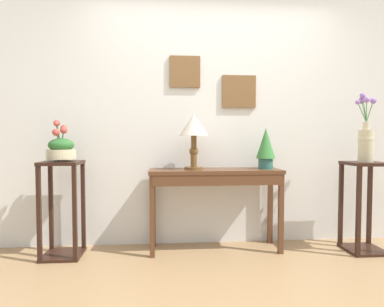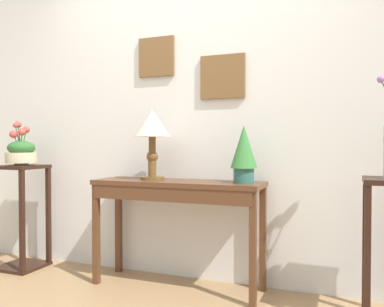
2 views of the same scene
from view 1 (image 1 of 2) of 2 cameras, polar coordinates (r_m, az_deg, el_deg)
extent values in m
cube|color=silver|center=(3.48, 3.46, 7.63)|extent=(9.00, 0.10, 2.80)
cube|color=brown|center=(3.44, -1.24, 14.02)|extent=(0.31, 0.02, 0.32)
cube|color=#9C9355|center=(3.44, -1.23, 14.04)|extent=(0.25, 0.01, 0.25)
cube|color=brown|center=(3.49, 8.15, 10.60)|extent=(0.35, 0.02, 0.33)
cube|color=#B75892|center=(3.48, 8.17, 10.61)|extent=(0.28, 0.01, 0.26)
cube|color=#56331E|center=(3.20, 4.03, -3.04)|extent=(1.28, 0.38, 0.03)
cube|color=#56331E|center=(3.04, 4.52, -4.63)|extent=(1.21, 0.03, 0.10)
cube|color=#56331E|center=(3.08, -6.93, -10.82)|extent=(0.04, 0.04, 0.76)
cube|color=#56331E|center=(3.27, 15.17, -10.12)|extent=(0.04, 0.04, 0.76)
cube|color=#56331E|center=(3.39, -6.73, -9.57)|extent=(0.04, 0.04, 0.76)
cube|color=#56331E|center=(3.56, 13.40, -9.04)|extent=(0.04, 0.04, 0.76)
cylinder|color=brown|center=(3.18, 0.31, -2.54)|extent=(0.18, 0.18, 0.02)
cylinder|color=brown|center=(3.17, 0.31, -0.96)|extent=(0.06, 0.06, 0.15)
sphere|color=brown|center=(3.17, 0.31, 0.39)|extent=(0.09, 0.09, 0.09)
cylinder|color=brown|center=(3.16, 0.31, 1.76)|extent=(0.05, 0.05, 0.15)
cone|color=beige|center=(3.17, 0.32, 4.98)|extent=(0.28, 0.28, 0.21)
cylinder|color=#2D665B|center=(3.31, 12.65, -1.71)|extent=(0.14, 0.14, 0.10)
cone|color=#387A38|center=(3.30, 12.68, 1.77)|extent=(0.19, 0.19, 0.30)
cube|color=black|center=(3.24, -21.71, -1.52)|extent=(0.35, 0.35, 0.03)
cube|color=black|center=(3.41, -21.45, -16.06)|extent=(0.35, 0.35, 0.03)
cube|color=black|center=(3.20, -25.02, -9.37)|extent=(0.04, 0.03, 0.83)
cube|color=black|center=(3.11, -19.68, -9.63)|extent=(0.04, 0.03, 0.83)
cube|color=black|center=(3.49, -23.27, -8.38)|extent=(0.04, 0.04, 0.83)
cube|color=black|center=(3.40, -18.35, -8.56)|extent=(0.04, 0.04, 0.83)
cylinder|color=beige|center=(3.24, -21.72, -1.07)|extent=(0.12, 0.12, 0.02)
cylinder|color=beige|center=(3.24, -21.73, -0.11)|extent=(0.26, 0.26, 0.09)
ellipsoid|color=#2D662D|center=(3.23, -21.76, 1.38)|extent=(0.23, 0.23, 0.12)
cylinder|color=#2D662D|center=(3.24, -22.08, 2.80)|extent=(0.04, 0.01, 0.24)
sphere|color=#B7473D|center=(3.24, -22.41, 4.92)|extent=(0.06, 0.06, 0.06)
cylinder|color=#2D662D|center=(3.21, -22.14, 2.03)|extent=(0.03, 0.07, 0.16)
sphere|color=#B7473D|center=(3.18, -22.54, 3.41)|extent=(0.06, 0.06, 0.06)
cylinder|color=#2D662D|center=(3.22, -22.13, 2.73)|extent=(0.04, 0.04, 0.23)
sphere|color=#B7473D|center=(3.21, -22.51, 4.79)|extent=(0.04, 0.04, 0.04)
cylinder|color=#2D662D|center=(3.22, -21.56, 2.22)|extent=(0.04, 0.04, 0.18)
sphere|color=#B7473D|center=(3.20, -21.37, 3.78)|extent=(0.06, 0.06, 0.06)
cylinder|color=#2D662D|center=(3.25, -21.56, 2.42)|extent=(0.02, 0.06, 0.20)
sphere|color=#B7473D|center=(3.28, -21.37, 4.14)|extent=(0.06, 0.06, 0.06)
cube|color=black|center=(3.57, 27.86, -1.55)|extent=(0.35, 0.35, 0.03)
cube|color=black|center=(3.72, 27.57, -14.58)|extent=(0.35, 0.35, 0.03)
cube|color=black|center=(3.41, 26.92, -8.83)|extent=(0.04, 0.03, 0.81)
cube|color=black|center=(3.67, 24.40, -7.99)|extent=(0.04, 0.04, 0.81)
cube|color=black|center=(3.83, 28.42, -7.64)|extent=(0.04, 0.04, 0.81)
cylinder|color=beige|center=(3.56, 27.92, 1.15)|extent=(0.14, 0.14, 0.31)
sphere|color=beige|center=(3.56, 27.95, 2.24)|extent=(0.14, 0.14, 0.14)
cylinder|color=beige|center=(3.56, 27.99, 4.23)|extent=(0.06, 0.06, 0.08)
cylinder|color=#478442|center=(3.55, 28.02, 6.53)|extent=(0.03, 0.04, 0.21)
sphere|color=#996BC1|center=(3.54, 28.04, 8.22)|extent=(0.06, 0.06, 0.06)
cylinder|color=#478442|center=(3.61, 27.68, 6.52)|extent=(0.01, 0.10, 0.22)
sphere|color=#996BC1|center=(3.66, 27.37, 8.14)|extent=(0.06, 0.06, 0.06)
cylinder|color=#478442|center=(3.59, 27.74, 6.89)|extent=(0.02, 0.06, 0.26)
sphere|color=#996BC1|center=(3.62, 27.48, 8.90)|extent=(0.05, 0.05, 0.05)
cylinder|color=#478442|center=(3.57, 28.48, 6.42)|extent=(0.06, 0.02, 0.20)
sphere|color=#996BC1|center=(3.59, 28.95, 7.99)|extent=(0.06, 0.06, 0.06)
cylinder|color=#478442|center=(3.55, 27.40, 6.40)|extent=(0.09, 0.02, 0.19)
sphere|color=#996BC1|center=(3.54, 26.78, 7.96)|extent=(0.04, 0.04, 0.04)
camera|label=2|loc=(1.73, 70.24, -0.20)|focal=37.40mm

